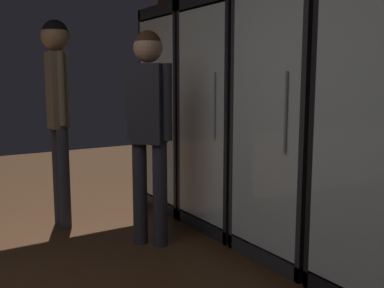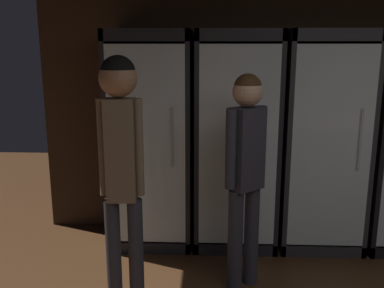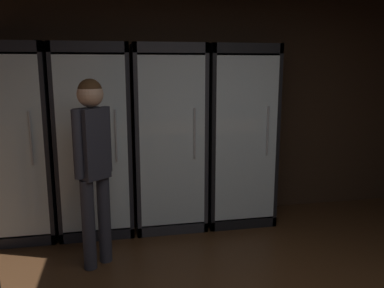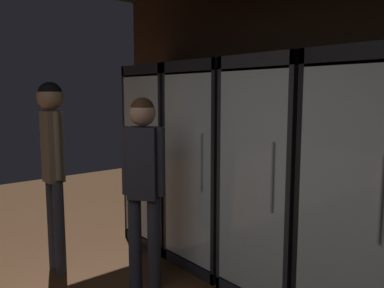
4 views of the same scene
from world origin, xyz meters
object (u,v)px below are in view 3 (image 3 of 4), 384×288
object	(u,v)px
cooler_center	(168,139)
cooler_far_left	(16,145)
cooler_right	(237,136)
shopper_near	(93,154)
cooler_left	(95,142)

from	to	relation	value
cooler_center	cooler_far_left	bearing A→B (deg)	-179.95
cooler_center	cooler_right	world-z (taller)	same
cooler_far_left	shopper_near	size ratio (longest dim) A/B	1.20
cooler_center	cooler_right	size ratio (longest dim) A/B	1.00
cooler_far_left	cooler_right	bearing A→B (deg)	0.00
cooler_far_left	cooler_left	xyz separation A→B (m)	(0.76, -0.00, -0.00)
cooler_far_left	cooler_left	bearing A→B (deg)	-0.01
cooler_far_left	cooler_right	size ratio (longest dim) A/B	1.00
cooler_left	cooler_right	xyz separation A→B (m)	(1.53, 0.00, 0.01)
cooler_far_left	cooler_left	world-z (taller)	same
cooler_far_left	cooler_right	distance (m)	2.29
cooler_center	cooler_right	distance (m)	0.76
cooler_far_left	cooler_right	xyz separation A→B (m)	(2.29, 0.00, 0.01)
cooler_left	cooler_right	size ratio (longest dim) A/B	1.00
cooler_left	cooler_center	world-z (taller)	same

